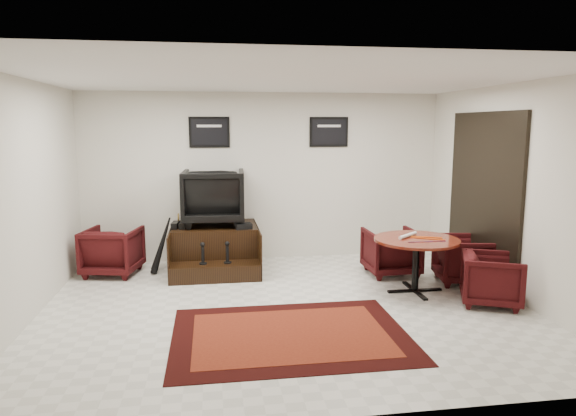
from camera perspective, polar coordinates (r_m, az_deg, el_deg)
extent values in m
plane|color=silver|center=(6.55, -0.26, -11.00)|extent=(6.00, 6.00, 0.00)
cube|color=beige|center=(8.67, -2.65, 3.47)|extent=(6.00, 0.02, 2.80)
cube|color=beige|center=(3.79, 5.18, -3.95)|extent=(6.00, 0.02, 2.80)
cube|color=beige|center=(6.50, -27.45, 0.54)|extent=(0.02, 5.00, 2.80)
cube|color=beige|center=(7.27, 23.84, 1.60)|extent=(0.02, 5.00, 2.80)
cube|color=white|center=(6.17, -0.28, 14.20)|extent=(6.00, 5.00, 0.02)
cube|color=black|center=(7.86, 20.90, 1.55)|extent=(0.05, 1.90, 2.30)
cube|color=black|center=(7.86, 20.84, 1.55)|extent=(0.02, 1.72, 2.12)
cube|color=black|center=(7.86, 20.87, 1.55)|extent=(0.03, 0.05, 2.12)
cube|color=black|center=(8.57, -8.73, 8.33)|extent=(0.66, 0.03, 0.50)
cube|color=black|center=(8.55, -8.73, 8.33)|extent=(0.58, 0.01, 0.42)
cube|color=silver|center=(8.54, -8.75, 9.00)|extent=(0.40, 0.00, 0.04)
cube|color=black|center=(8.79, 4.56, 8.42)|extent=(0.66, 0.03, 0.50)
cube|color=black|center=(8.78, 4.58, 8.42)|extent=(0.58, 0.01, 0.42)
cube|color=silver|center=(8.77, 4.60, 9.08)|extent=(0.40, 0.00, 0.04)
cube|color=black|center=(5.75, 0.26, -13.90)|extent=(2.55, 1.91, 0.01)
cube|color=#56160C|center=(5.75, 0.26, -13.84)|extent=(2.09, 1.46, 0.01)
cube|color=black|center=(8.31, -8.14, -4.23)|extent=(1.34, 0.99, 0.69)
cube|color=black|center=(7.69, -8.05, -7.04)|extent=(1.34, 0.40, 0.25)
cube|color=black|center=(8.14, -12.82, -4.65)|extent=(0.02, 1.39, 0.69)
cube|color=black|center=(8.15, -3.43, -4.43)|extent=(0.02, 1.39, 0.69)
cylinder|color=black|center=(7.66, -9.42, -6.11)|extent=(0.11, 0.11, 0.02)
cylinder|color=black|center=(7.63, -9.44, -5.16)|extent=(0.04, 0.04, 0.24)
sphere|color=black|center=(7.59, -9.48, -4.03)|extent=(0.07, 0.07, 0.07)
cylinder|color=black|center=(7.66, -6.73, -6.04)|extent=(0.11, 0.11, 0.02)
cylinder|color=black|center=(7.63, -6.75, -5.10)|extent=(0.04, 0.04, 0.24)
sphere|color=black|center=(7.59, -6.78, -3.97)|extent=(0.07, 0.07, 0.07)
imported|color=black|center=(8.21, -8.27, 1.54)|extent=(0.99, 0.94, 0.98)
cube|color=black|center=(8.08, -12.41, -1.87)|extent=(0.13, 0.27, 0.10)
cube|color=black|center=(8.06, -11.57, -1.88)|extent=(0.13, 0.27, 0.10)
cube|color=black|center=(7.88, -4.98, -2.01)|extent=(0.27, 0.21, 0.09)
imported|color=black|center=(8.29, -18.93, -4.30)|extent=(0.91, 0.87, 0.80)
cylinder|color=#46160A|center=(7.16, 14.11, -3.45)|extent=(1.14, 1.14, 0.04)
cylinder|color=black|center=(7.24, 14.00, -6.17)|extent=(0.09, 0.09, 0.67)
cube|color=black|center=(7.35, 13.89, -8.89)|extent=(0.76, 0.06, 0.03)
cube|color=black|center=(7.35, 13.89, -8.89)|extent=(0.06, 0.76, 0.03)
imported|color=black|center=(8.01, 11.38, -4.53)|extent=(0.77, 0.72, 0.78)
imported|color=black|center=(7.87, 18.96, -5.18)|extent=(0.81, 0.84, 0.75)
imported|color=black|center=(7.05, 21.72, -7.12)|extent=(0.88, 0.91, 0.72)
cylinder|color=silver|center=(7.21, 13.18, -2.98)|extent=(0.36, 0.31, 0.05)
cylinder|color=#DE500C|center=(7.18, 15.30, -3.28)|extent=(0.40, 0.23, 0.01)
cylinder|color=#DE500C|center=(7.26, 14.98, -3.12)|extent=(0.42, 0.17, 0.01)
cylinder|color=#4C1933|center=(6.91, 13.58, -3.71)|extent=(0.10, 0.01, 0.01)
cylinder|color=#4C1933|center=(6.93, 14.04, -3.68)|extent=(0.10, 0.01, 0.01)
cylinder|color=#4C1933|center=(6.95, 14.50, -3.66)|extent=(0.10, 0.01, 0.01)
cylinder|color=#4C1933|center=(6.98, 14.95, -3.63)|extent=(0.10, 0.01, 0.01)
cylinder|color=#4C1933|center=(7.00, 15.41, -3.61)|extent=(0.10, 0.01, 0.01)
cylinder|color=#4C1933|center=(7.02, 15.85, -3.59)|extent=(0.10, 0.01, 0.01)
cylinder|color=#4C1933|center=(7.05, 16.30, -3.56)|extent=(0.10, 0.01, 0.01)
cylinder|color=#4C1933|center=(7.07, 16.74, -3.54)|extent=(0.10, 0.01, 0.01)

